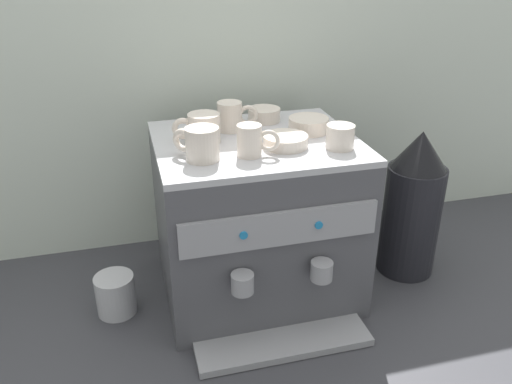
{
  "coord_description": "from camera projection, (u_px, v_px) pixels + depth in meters",
  "views": [
    {
      "loc": [
        -0.34,
        -1.26,
        0.95
      ],
      "look_at": [
        0.0,
        0.0,
        0.32
      ],
      "focal_mm": 36.62,
      "sensor_mm": 36.0,
      "label": 1
    }
  ],
  "objects": [
    {
      "name": "ceramic_cup_2",
      "position": [
        202.0,
        128.0,
        1.35
      ],
      "size": [
        0.12,
        0.08,
        0.08
      ],
      "color": "beige",
      "rests_on": "espresso_machine"
    },
    {
      "name": "ceramic_cup_3",
      "position": [
        340.0,
        136.0,
        1.32
      ],
      "size": [
        0.07,
        0.1,
        0.06
      ],
      "color": "beige",
      "rests_on": "espresso_machine"
    },
    {
      "name": "ceramic_cup_0",
      "position": [
        201.0,
        144.0,
        1.24
      ],
      "size": [
        0.11,
        0.1,
        0.08
      ],
      "color": "beige",
      "rests_on": "espresso_machine"
    },
    {
      "name": "ground_plane",
      "position": [
        256.0,
        285.0,
        1.59
      ],
      "size": [
        4.0,
        4.0,
        0.0
      ],
      "primitive_type": "plane",
      "color": "#38383D"
    },
    {
      "name": "ceramic_cup_1",
      "position": [
        251.0,
        141.0,
        1.26
      ],
      "size": [
        0.1,
        0.06,
        0.08
      ],
      "color": "beige",
      "rests_on": "espresso_machine"
    },
    {
      "name": "milk_pitcher",
      "position": [
        116.0,
        294.0,
        1.45
      ],
      "size": [
        0.11,
        0.11,
        0.12
      ],
      "primitive_type": "cylinder",
      "color": "#B7B7BC",
      "rests_on": "ground_plane"
    },
    {
      "name": "coffee_grinder",
      "position": [
        413.0,
        205.0,
        1.58
      ],
      "size": [
        0.17,
        0.17,
        0.46
      ],
      "color": "black",
      "rests_on": "ground_plane"
    },
    {
      "name": "ceramic_cup_4",
      "position": [
        231.0,
        116.0,
        1.43
      ],
      "size": [
        0.11,
        0.07,
        0.08
      ],
      "color": "beige",
      "rests_on": "espresso_machine"
    },
    {
      "name": "ceramic_bowl_0",
      "position": [
        285.0,
        141.0,
        1.33
      ],
      "size": [
        0.12,
        0.12,
        0.03
      ],
      "color": "beige",
      "rests_on": "espresso_machine"
    },
    {
      "name": "espresso_machine",
      "position": [
        256.0,
        219.0,
        1.48
      ],
      "size": [
        0.53,
        0.56,
        0.47
      ],
      "color": "#4C4C51",
      "rests_on": "ground_plane"
    },
    {
      "name": "ceramic_bowl_2",
      "position": [
        264.0,
        115.0,
        1.52
      ],
      "size": [
        0.09,
        0.09,
        0.04
      ],
      "color": "beige",
      "rests_on": "espresso_machine"
    },
    {
      "name": "tiled_backsplash_wall",
      "position": [
        227.0,
        93.0,
        1.68
      ],
      "size": [
        2.8,
        0.03,
        1.0
      ],
      "primitive_type": "cube",
      "color": "silver",
      "rests_on": "ground_plane"
    },
    {
      "name": "ceramic_bowl_1",
      "position": [
        309.0,
        125.0,
        1.43
      ],
      "size": [
        0.11,
        0.11,
        0.04
      ],
      "color": "beige",
      "rests_on": "espresso_machine"
    }
  ]
}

